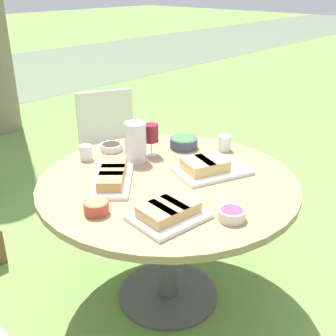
{
  "coord_description": "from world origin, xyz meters",
  "views": [
    {
      "loc": [
        -1.41,
        -1.29,
        1.67
      ],
      "look_at": [
        0.0,
        0.0,
        0.81
      ],
      "focal_mm": 45.0,
      "sensor_mm": 36.0,
      "label": 1
    }
  ],
  "objects_px": {
    "chair_near_left": "(110,140)",
    "wine_glass": "(151,134)",
    "water_pitcher": "(136,142)",
    "dining_table": "(168,199)"
  },
  "relations": [
    {
      "from": "wine_glass",
      "to": "water_pitcher",
      "type": "bearing_deg",
      "value": 177.59
    },
    {
      "from": "chair_near_left",
      "to": "water_pitcher",
      "type": "relative_size",
      "value": 4.05
    },
    {
      "from": "dining_table",
      "to": "wine_glass",
      "type": "xyz_separation_m",
      "value": [
        0.17,
        0.29,
        0.24
      ]
    },
    {
      "from": "water_pitcher",
      "to": "wine_glass",
      "type": "bearing_deg",
      "value": -2.41
    },
    {
      "from": "chair_near_left",
      "to": "water_pitcher",
      "type": "bearing_deg",
      "value": -120.83
    },
    {
      "from": "wine_glass",
      "to": "chair_near_left",
      "type": "bearing_deg",
      "value": 65.71
    },
    {
      "from": "chair_near_left",
      "to": "water_pitcher",
      "type": "distance_m",
      "value": 1.0
    },
    {
      "from": "chair_near_left",
      "to": "dining_table",
      "type": "bearing_deg",
      "value": -116.09
    },
    {
      "from": "chair_near_left",
      "to": "wine_glass",
      "type": "relative_size",
      "value": 4.89
    },
    {
      "from": "dining_table",
      "to": "wine_glass",
      "type": "height_order",
      "value": "wine_glass"
    }
  ]
}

